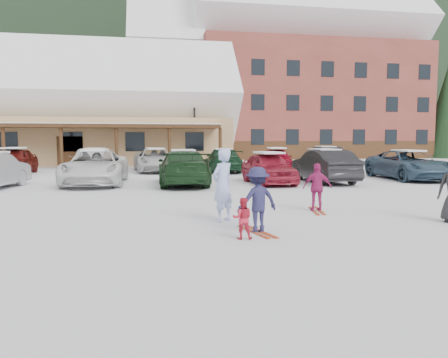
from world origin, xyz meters
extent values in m
plane|color=white|center=(0.00, 0.00, 0.00)|extent=(160.00, 160.00, 0.00)
cube|color=black|center=(0.00, 85.00, 19.00)|extent=(300.00, 70.00, 38.00)
cube|color=tan|center=(-9.00, 28.00, 1.80)|extent=(28.00, 10.00, 3.60)
cube|color=#422814|center=(-9.00, 21.80, 2.90)|extent=(25.20, 2.60, 0.25)
cube|color=white|center=(-9.00, 28.00, 5.54)|extent=(29.12, 9.69, 9.69)
cube|color=brown|center=(16.00, 38.00, 6.00)|extent=(24.00, 14.00, 12.00)
cube|color=brown|center=(0.50, 38.00, 4.50)|extent=(7.00, 12.60, 9.00)
cube|color=white|center=(16.00, 38.00, 14.69)|extent=(24.96, 13.57, 13.57)
cube|color=#422814|center=(16.00, 31.04, 0.90)|extent=(24.00, 0.10, 1.80)
cylinder|color=black|center=(2.15, 24.32, 3.09)|extent=(0.16, 0.16, 6.18)
cube|color=black|center=(2.15, 24.32, 6.31)|extent=(0.50, 0.25, 0.25)
cylinder|color=black|center=(30.00, 32.00, 0.66)|extent=(0.60, 0.60, 1.32)
cone|color=black|center=(30.00, 32.00, 6.27)|extent=(4.84, 4.84, 9.90)
cylinder|color=black|center=(6.00, 44.00, 0.54)|extent=(0.60, 0.60, 1.08)
cone|color=black|center=(6.00, 44.00, 5.13)|extent=(3.96, 3.96, 8.10)
cylinder|color=black|center=(34.00, 46.00, 0.69)|extent=(0.60, 0.60, 1.38)
cone|color=black|center=(34.00, 46.00, 6.55)|extent=(5.06, 5.06, 10.35)
imported|color=#A2B3E9|center=(0.18, 0.50, 0.90)|extent=(0.78, 0.75, 1.80)
imported|color=red|center=(0.25, -1.41, 0.42)|extent=(0.47, 0.40, 0.85)
imported|color=#201F45|center=(0.69, -0.87, 0.71)|extent=(1.02, 0.73, 1.42)
cube|color=#B34019|center=(0.69, -0.87, 0.01)|extent=(0.52, 1.41, 0.03)
imported|color=#A92163|center=(3.04, 1.53, 0.67)|extent=(0.84, 0.49, 1.35)
cube|color=#B34019|center=(3.04, 1.53, 0.01)|extent=(0.49, 1.41, 0.03)
imported|color=white|center=(-3.85, 10.10, 0.77)|extent=(2.70, 5.59, 1.54)
imported|color=#17361A|center=(-0.05, 9.19, 0.76)|extent=(2.30, 5.32, 1.52)
imported|color=#A92137|center=(3.79, 9.03, 0.71)|extent=(1.88, 4.23, 1.41)
imported|color=black|center=(6.51, 9.20, 0.77)|extent=(1.67, 4.67, 1.53)
imported|color=#324B60|center=(11.21, 9.82, 0.72)|extent=(2.62, 5.30, 1.45)
imported|color=maroon|center=(-9.00, 16.53, 0.76)|extent=(1.90, 4.49, 1.52)
imported|color=#9C9CA0|center=(-4.62, 17.08, 0.72)|extent=(1.86, 4.48, 1.44)
imported|color=silver|center=(-1.07, 17.13, 0.72)|extent=(2.78, 5.34, 1.44)
imported|color=#15361F|center=(3.00, 16.29, 0.70)|extent=(2.29, 4.97, 1.41)
imported|color=#A00923|center=(6.42, 16.38, 0.73)|extent=(2.28, 4.47, 1.46)
imported|color=black|center=(10.12, 17.46, 0.75)|extent=(2.08, 4.72, 1.51)
camera|label=1|loc=(-1.67, -9.91, 2.03)|focal=35.00mm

